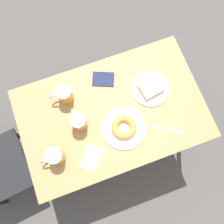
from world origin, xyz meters
TOP-DOWN VIEW (x-y plane):
  - ground_plane at (0.00, 0.00)m, footprint 8.00×8.00m
  - table at (0.00, 0.00)m, footprint 0.66×1.04m
  - plate_with_cake at (0.06, -0.26)m, footprint 0.21×0.21m
  - plate_with_donut at (-0.10, -0.03)m, footprint 0.25×0.25m
  - beer_mug_left at (-0.00, 0.19)m, footprint 0.13×0.08m
  - beer_mug_center at (-0.13, 0.36)m, footprint 0.08×0.13m
  - beer_mug_right at (0.17, 0.22)m, footprint 0.08×0.13m
  - napkin_folded at (-0.20, 0.19)m, footprint 0.15×0.15m
  - fork at (-0.20, -0.26)m, footprint 0.11×0.16m
  - passport_near_edge at (0.21, -0.02)m, footprint 0.13×0.15m

SIDE VIEW (x-z plane):
  - ground_plane at x=0.00m, z-range 0.00..0.00m
  - table at x=0.00m, z-range 0.29..1.00m
  - fork at x=-0.20m, z-range 0.71..0.71m
  - napkin_folded at x=-0.20m, z-range 0.71..0.72m
  - passport_near_edge at x=0.21m, z-range 0.71..0.72m
  - plate_with_cake at x=0.06m, z-range 0.70..0.75m
  - plate_with_donut at x=-0.10m, z-range 0.70..0.75m
  - beer_mug_left at x=0.00m, z-range 0.71..0.83m
  - beer_mug_center at x=-0.13m, z-range 0.71..0.83m
  - beer_mug_right at x=0.17m, z-range 0.71..0.83m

